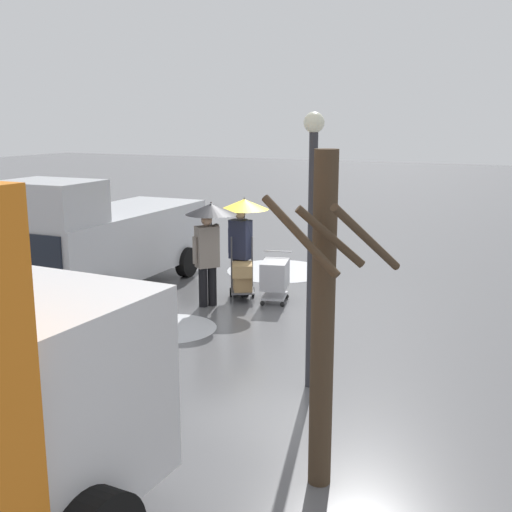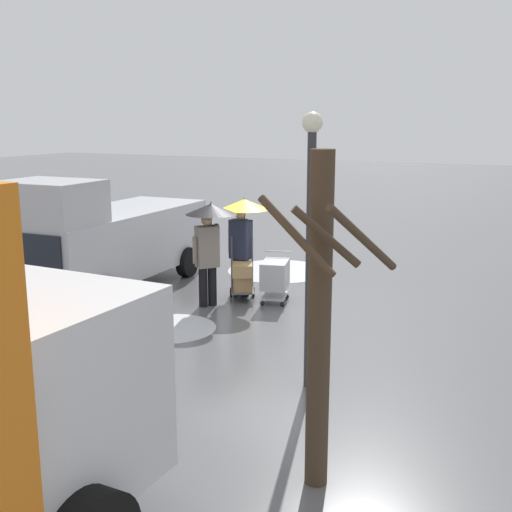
{
  "view_description": "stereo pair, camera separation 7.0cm",
  "coord_description": "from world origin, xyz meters",
  "px_view_note": "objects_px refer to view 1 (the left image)",
  "views": [
    {
      "loc": [
        -5.58,
        11.5,
        3.77
      ],
      "look_at": [
        -0.16,
        0.12,
        1.05
      ],
      "focal_mm": 44.8,
      "sensor_mm": 36.0,
      "label": 1
    },
    {
      "loc": [
        -5.64,
        11.47,
        3.77
      ],
      "look_at": [
        -0.16,
        0.12,
        1.05
      ],
      "focal_mm": 44.8,
      "sensor_mm": 36.0,
      "label": 2
    }
  ],
  "objects_px": {
    "cargo_van_parked_right": "(104,239)",
    "pedestrian_pink_side": "(243,224)",
    "pedestrian_black_side": "(209,230)",
    "shopping_cart_vendor": "(275,276)",
    "hand_dolly_boxes": "(242,277)",
    "street_lamp": "(312,223)",
    "bare_tree_near": "(324,317)"
  },
  "relations": [
    {
      "from": "hand_dolly_boxes",
      "to": "pedestrian_pink_side",
      "type": "xyz_separation_m",
      "value": [
        0.16,
        -0.33,
        1.08
      ]
    },
    {
      "from": "hand_dolly_boxes",
      "to": "street_lamp",
      "type": "relative_size",
      "value": 0.34
    },
    {
      "from": "cargo_van_parked_right",
      "to": "shopping_cart_vendor",
      "type": "relative_size",
      "value": 5.3
    },
    {
      "from": "pedestrian_pink_side",
      "to": "pedestrian_black_side",
      "type": "bearing_deg",
      "value": 74.39
    },
    {
      "from": "cargo_van_parked_right",
      "to": "bare_tree_near",
      "type": "distance_m",
      "value": 8.71
    },
    {
      "from": "cargo_van_parked_right",
      "to": "pedestrian_pink_side",
      "type": "relative_size",
      "value": 2.51
    },
    {
      "from": "hand_dolly_boxes",
      "to": "pedestrian_pink_side",
      "type": "height_order",
      "value": "pedestrian_pink_side"
    },
    {
      "from": "shopping_cart_vendor",
      "to": "pedestrian_pink_side",
      "type": "bearing_deg",
      "value": -11.46
    },
    {
      "from": "cargo_van_parked_right",
      "to": "pedestrian_black_side",
      "type": "bearing_deg",
      "value": 179.95
    },
    {
      "from": "shopping_cart_vendor",
      "to": "pedestrian_pink_side",
      "type": "distance_m",
      "value": 1.32
    },
    {
      "from": "shopping_cart_vendor",
      "to": "pedestrian_black_side",
      "type": "relative_size",
      "value": 0.47
    },
    {
      "from": "shopping_cart_vendor",
      "to": "hand_dolly_boxes",
      "type": "bearing_deg",
      "value": 13.85
    },
    {
      "from": "shopping_cart_vendor",
      "to": "bare_tree_near",
      "type": "bearing_deg",
      "value": 117.83
    },
    {
      "from": "hand_dolly_boxes",
      "to": "pedestrian_black_side",
      "type": "relative_size",
      "value": 0.61
    },
    {
      "from": "shopping_cart_vendor",
      "to": "pedestrian_pink_side",
      "type": "xyz_separation_m",
      "value": [
        0.83,
        -0.17,
        1.02
      ]
    },
    {
      "from": "hand_dolly_boxes",
      "to": "pedestrian_pink_side",
      "type": "relative_size",
      "value": 0.61
    },
    {
      "from": "street_lamp",
      "to": "pedestrian_black_side",
      "type": "bearing_deg",
      "value": -41.72
    },
    {
      "from": "pedestrian_pink_side",
      "to": "shopping_cart_vendor",
      "type": "bearing_deg",
      "value": 168.54
    },
    {
      "from": "cargo_van_parked_right",
      "to": "pedestrian_pink_side",
      "type": "distance_m",
      "value": 3.1
    },
    {
      "from": "pedestrian_pink_side",
      "to": "bare_tree_near",
      "type": "xyz_separation_m",
      "value": [
        -4.01,
        6.18,
        0.25
      ]
    },
    {
      "from": "pedestrian_pink_side",
      "to": "street_lamp",
      "type": "bearing_deg",
      "value": 127.81
    },
    {
      "from": "hand_dolly_boxes",
      "to": "pedestrian_pink_side",
      "type": "distance_m",
      "value": 1.14
    },
    {
      "from": "hand_dolly_boxes",
      "to": "bare_tree_near",
      "type": "height_order",
      "value": "bare_tree_near"
    },
    {
      "from": "hand_dolly_boxes",
      "to": "street_lamp",
      "type": "bearing_deg",
      "value": 128.84
    },
    {
      "from": "pedestrian_black_side",
      "to": "street_lamp",
      "type": "bearing_deg",
      "value": 138.28
    },
    {
      "from": "hand_dolly_boxes",
      "to": "bare_tree_near",
      "type": "bearing_deg",
      "value": 123.35
    },
    {
      "from": "hand_dolly_boxes",
      "to": "shopping_cart_vendor",
      "type": "bearing_deg",
      "value": -166.15
    },
    {
      "from": "pedestrian_pink_side",
      "to": "pedestrian_black_side",
      "type": "height_order",
      "value": "same"
    },
    {
      "from": "bare_tree_near",
      "to": "street_lamp",
      "type": "bearing_deg",
      "value": -66.64
    },
    {
      "from": "cargo_van_parked_right",
      "to": "pedestrian_pink_side",
      "type": "xyz_separation_m",
      "value": [
        -2.92,
        -0.95,
        0.41
      ]
    },
    {
      "from": "shopping_cart_vendor",
      "to": "street_lamp",
      "type": "height_order",
      "value": "street_lamp"
    },
    {
      "from": "hand_dolly_boxes",
      "to": "pedestrian_black_side",
      "type": "bearing_deg",
      "value": 55.7
    }
  ]
}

